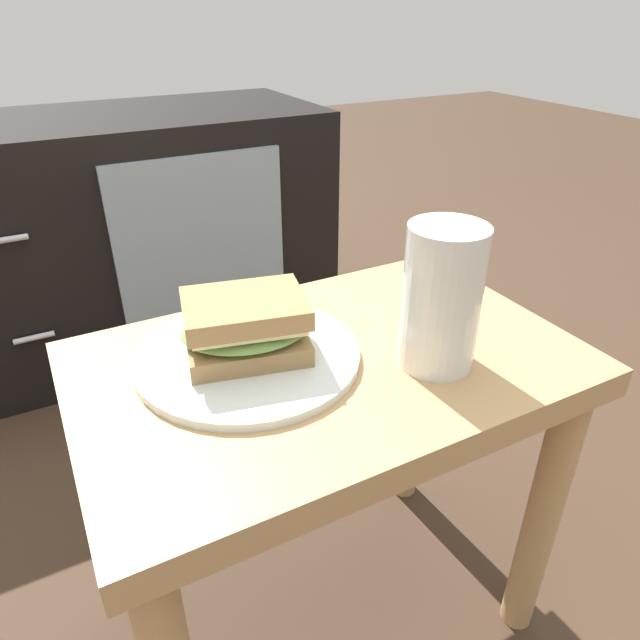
# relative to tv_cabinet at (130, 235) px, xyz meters

# --- Properties ---
(ground_plane) EXTENTS (8.00, 8.00, 0.00)m
(ground_plane) POSITION_rel_tv_cabinet_xyz_m (0.05, -0.95, -0.29)
(ground_plane) COLOR #3D2B1E
(side_table) EXTENTS (0.56, 0.36, 0.46)m
(side_table) POSITION_rel_tv_cabinet_xyz_m (0.05, -0.95, 0.08)
(side_table) COLOR tan
(side_table) RESTS_ON ground
(tv_cabinet) EXTENTS (0.96, 0.46, 0.58)m
(tv_cabinet) POSITION_rel_tv_cabinet_xyz_m (0.00, 0.00, 0.00)
(tv_cabinet) COLOR black
(tv_cabinet) RESTS_ON ground
(plate) EXTENTS (0.25, 0.25, 0.01)m
(plate) POSITION_rel_tv_cabinet_xyz_m (-0.04, -0.91, 0.17)
(plate) COLOR silver
(plate) RESTS_ON side_table
(sandwich_front) EXTENTS (0.16, 0.13, 0.07)m
(sandwich_front) POSITION_rel_tv_cabinet_xyz_m (-0.04, -0.91, 0.21)
(sandwich_front) COLOR #9E7A4C
(sandwich_front) RESTS_ON plate
(beer_glass) EXTENTS (0.08, 0.08, 0.16)m
(beer_glass) POSITION_rel_tv_cabinet_xyz_m (0.15, -1.01, 0.25)
(beer_glass) COLOR silver
(beer_glass) RESTS_ON side_table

